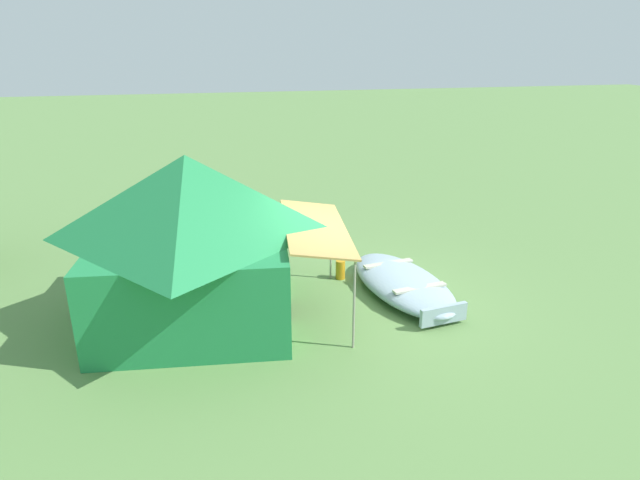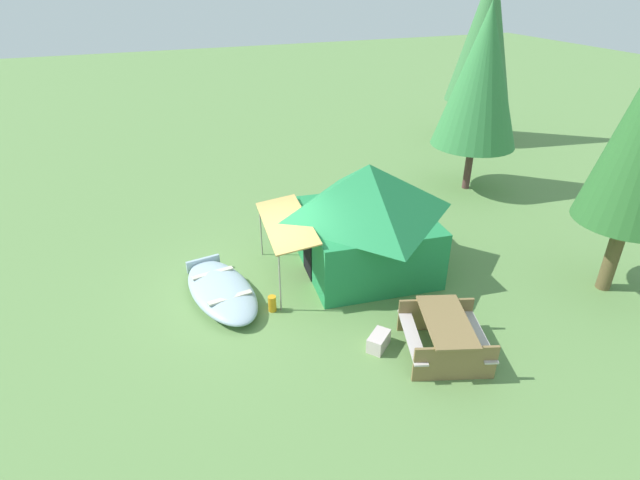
% 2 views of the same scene
% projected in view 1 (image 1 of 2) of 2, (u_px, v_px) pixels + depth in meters
% --- Properties ---
extents(ground_plane, '(80.00, 80.00, 0.00)m').
position_uv_depth(ground_plane, '(356.00, 300.00, 9.61)').
color(ground_plane, '#618A4A').
extents(beached_rowboat, '(3.02, 1.70, 0.40)m').
position_uv_depth(beached_rowboat, '(403.00, 283.00, 9.78)').
color(beached_rowboat, '#98AFBE').
rests_on(beached_rowboat, ground_plane).
extents(canvas_cabin_tent, '(3.54, 4.34, 2.71)m').
position_uv_depth(canvas_cabin_tent, '(192.00, 237.00, 8.56)').
color(canvas_cabin_tent, '#228448').
rests_on(canvas_cabin_tent, ground_plane).
extents(picnic_table, '(2.05, 1.97, 0.79)m').
position_uv_depth(picnic_table, '(193.00, 224.00, 12.04)').
color(picnic_table, olive).
rests_on(picnic_table, ground_plane).
extents(cooler_box, '(0.58, 0.61, 0.32)m').
position_uv_depth(cooler_box, '(246.00, 243.00, 11.85)').
color(cooler_box, beige).
rests_on(cooler_box, ground_plane).
extents(fuel_can, '(0.25, 0.25, 0.37)m').
position_uv_depth(fuel_can, '(340.00, 270.00, 10.40)').
color(fuel_can, orange).
rests_on(fuel_can, ground_plane).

